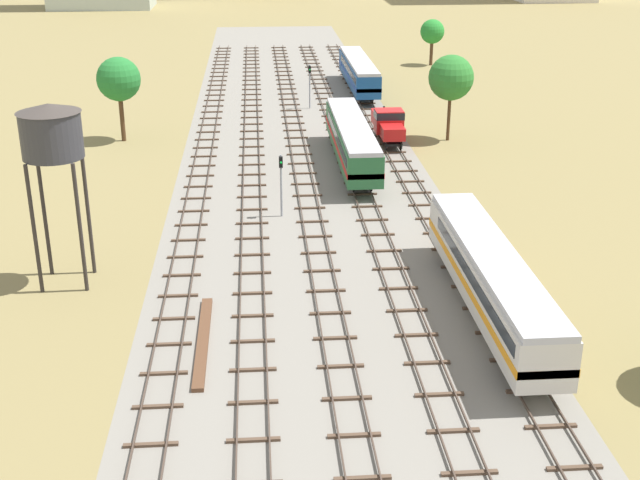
{
  "coord_description": "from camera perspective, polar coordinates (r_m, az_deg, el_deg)",
  "views": [
    {
      "loc": [
        -3.92,
        -20.54,
        22.05
      ],
      "look_at": [
        0.0,
        30.28,
        1.5
      ],
      "focal_mm": 47.01,
      "sensor_mm": 36.0,
      "label": 1
    }
  ],
  "objects": [
    {
      "name": "ground_plane",
      "position": [
        79.75,
        -1.43,
        5.9
      ],
      "size": [
        480.0,
        480.0,
        0.0
      ],
      "primitive_type": "plane",
      "color": "olive"
    },
    {
      "name": "ballast_bed",
      "position": [
        79.75,
        -1.43,
        5.9
      ],
      "size": [
        21.91,
        176.0,
        0.01
      ],
      "primitive_type": "cube",
      "color": "gray",
      "rests_on": "ground"
    },
    {
      "name": "track_far_left",
      "position": [
        80.73,
        -7.86,
        6.0
      ],
      "size": [
        2.4,
        126.0,
        0.29
      ],
      "color": "#47382D",
      "rests_on": "ground"
    },
    {
      "name": "track_left",
      "position": [
        80.58,
        -4.67,
        6.11
      ],
      "size": [
        2.4,
        126.0,
        0.29
      ],
      "color": "#47382D",
      "rests_on": "ground"
    },
    {
      "name": "track_centre_left",
      "position": [
        80.67,
        -1.47,
        6.19
      ],
      "size": [
        2.4,
        126.0,
        0.29
      ],
      "color": "#47382D",
      "rests_on": "ground"
    },
    {
      "name": "track_centre",
      "position": [
        81.01,
        1.71,
        6.26
      ],
      "size": [
        2.4,
        126.0,
        0.29
      ],
      "color": "#47382D",
      "rests_on": "ground"
    },
    {
      "name": "track_centre_right",
      "position": [
        81.6,
        4.86,
        6.3
      ],
      "size": [
        2.4,
        126.0,
        0.29
      ],
      "color": "#47382D",
      "rests_on": "ground"
    },
    {
      "name": "diesel_railcar_centre_right_nearest",
      "position": [
        48.04,
        11.54,
        -2.4
      ],
      "size": [
        2.96,
        20.5,
        3.8
      ],
      "color": "beige",
      "rests_on": "ground"
    },
    {
      "name": "diesel_railcar_centre_near",
      "position": [
        75.05,
        2.18,
        6.92
      ],
      "size": [
        2.96,
        20.5,
        3.8
      ],
      "color": "#286638",
      "rests_on": "ground"
    },
    {
      "name": "shunter_loco_centre_right_mid",
      "position": [
        83.27,
        4.66,
        7.96
      ],
      "size": [
        2.74,
        8.46,
        3.1
      ],
      "color": "red",
      "rests_on": "ground"
    },
    {
      "name": "diesel_railcar_centre_right_midfar",
      "position": [
        106.65,
        2.65,
        11.43
      ],
      "size": [
        2.96,
        20.5,
        3.8
      ],
      "color": "#194C8C",
      "rests_on": "ground"
    },
    {
      "name": "water_tower",
      "position": [
        51.77,
        -17.83,
        6.85
      ],
      "size": [
        3.76,
        3.76,
        11.32
      ],
      "color": "#2D2826",
      "rests_on": "ground"
    },
    {
      "name": "signal_post_nearest",
      "position": [
        62.49,
        -2.67,
        4.27
      ],
      "size": [
        0.28,
        0.47,
        4.81
      ],
      "color": "gray",
      "rests_on": "ground"
    },
    {
      "name": "signal_post_near",
      "position": [
        97.23,
        -0.71,
        10.78
      ],
      "size": [
        0.28,
        0.47,
        5.01
      ],
      "color": "gray",
      "rests_on": "ground"
    },
    {
      "name": "lineside_tree_0",
      "position": [
        83.98,
        8.91,
        10.85
      ],
      "size": [
        4.42,
        4.42,
        8.47
      ],
      "color": "#4C331E",
      "rests_on": "ground"
    },
    {
      "name": "lineside_tree_1",
      "position": [
        85.09,
        -13.55,
        10.58
      ],
      "size": [
        4.27,
        4.27,
        8.3
      ],
      "color": "#4C331E",
      "rests_on": "ground"
    },
    {
      "name": "lineside_tree_3",
      "position": [
        125.6,
        7.65,
        13.87
      ],
      "size": [
        3.47,
        3.47,
        6.56
      ],
      "color": "#4C331E",
      "rests_on": "ground"
    },
    {
      "name": "spare_rail_bundle",
      "position": [
        45.91,
        -7.97,
        -6.81
      ],
      "size": [
        0.6,
        10.0,
        0.24
      ],
      "primitive_type": "cube",
      "color": "brown",
      "rests_on": "ground"
    }
  ]
}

